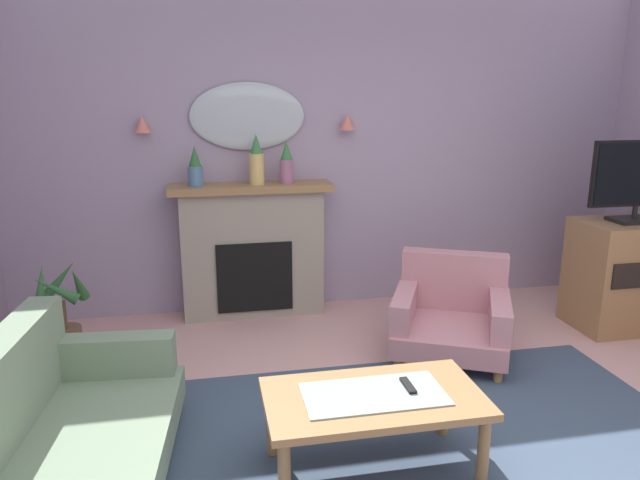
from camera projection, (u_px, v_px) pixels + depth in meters
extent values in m
cube|color=#9E8CA8|center=(331.00, 145.00, 5.19)|extent=(6.58, 0.10, 2.90)
cube|color=#38475B|center=(435.00, 465.00, 3.09)|extent=(3.20, 2.40, 0.01)
cube|color=gray|center=(253.00, 254.00, 5.08)|extent=(1.20, 0.28, 1.10)
cube|color=black|center=(254.00, 276.00, 5.02)|extent=(0.64, 0.12, 0.60)
cube|color=olive|center=(251.00, 188.00, 4.91)|extent=(1.36, 0.36, 0.06)
cylinder|color=#4C7093|center=(196.00, 176.00, 4.78)|extent=(0.12, 0.12, 0.16)
cone|color=#2D6633|center=(195.00, 156.00, 4.74)|extent=(0.10, 0.10, 0.16)
cylinder|color=tan|center=(257.00, 169.00, 4.87)|extent=(0.12, 0.12, 0.26)
cone|color=#38753D|center=(256.00, 144.00, 4.81)|extent=(0.10, 0.10, 0.16)
cylinder|color=#9E6084|center=(287.00, 172.00, 4.92)|extent=(0.11, 0.11, 0.20)
cone|color=#38753D|center=(286.00, 150.00, 4.88)|extent=(0.10, 0.10, 0.16)
ellipsoid|color=#B2BCC6|center=(248.00, 116.00, 4.91)|extent=(0.96, 0.06, 0.56)
cone|color=#D17066|center=(142.00, 124.00, 4.72)|extent=(0.14, 0.14, 0.14)
cone|color=#D17066|center=(347.00, 122.00, 5.04)|extent=(0.14, 0.14, 0.14)
cube|color=olive|center=(374.00, 398.00, 2.94)|extent=(1.10, 0.60, 0.04)
cube|color=#8C9E99|center=(374.00, 394.00, 2.94)|extent=(0.72, 0.36, 0.01)
cylinder|color=olive|center=(284.00, 479.00, 2.68)|extent=(0.06, 0.06, 0.40)
cylinder|color=olive|center=(483.00, 453.00, 2.86)|extent=(0.06, 0.06, 0.40)
cylinder|color=olive|center=(272.00, 422.00, 3.13)|extent=(0.06, 0.06, 0.40)
cylinder|color=olive|center=(444.00, 404.00, 3.32)|extent=(0.06, 0.06, 0.40)
cube|color=black|center=(408.00, 386.00, 3.00)|extent=(0.04, 0.16, 0.02)
cube|color=gray|center=(74.00, 468.00, 2.77)|extent=(0.99, 1.77, 0.18)
cube|color=gray|center=(110.00, 355.00, 3.47)|extent=(0.77, 0.23, 0.24)
cylinder|color=olive|center=(172.00, 406.00, 3.58)|extent=(0.07, 0.07, 0.10)
cylinder|color=olive|center=(56.00, 412.00, 3.51)|extent=(0.07, 0.07, 0.10)
cube|color=#B77A84|center=(450.00, 333.00, 4.33)|extent=(1.07, 1.07, 0.16)
cube|color=#B77A84|center=(454.00, 280.00, 4.57)|extent=(0.79, 0.49, 0.45)
cube|color=#B77A84|center=(405.00, 305.00, 4.36)|extent=(0.44, 0.71, 0.22)
cube|color=#B77A84|center=(500.00, 314.00, 4.20)|extent=(0.44, 0.71, 0.22)
cylinder|color=olive|center=(397.00, 364.00, 4.12)|extent=(0.06, 0.06, 0.10)
cylinder|color=olive|center=(498.00, 376.00, 3.96)|extent=(0.06, 0.06, 0.10)
cylinder|color=olive|center=(408.00, 328.00, 4.76)|extent=(0.06, 0.06, 0.10)
cylinder|color=olive|center=(495.00, 336.00, 4.60)|extent=(0.06, 0.06, 0.10)
cube|color=olive|center=(624.00, 274.00, 4.83)|extent=(0.80, 0.56, 0.90)
cube|color=black|center=(634.00, 220.00, 4.69)|extent=(0.36, 0.24, 0.03)
cylinder|color=black|center=(635.00, 212.00, 4.68)|extent=(0.04, 0.04, 0.10)
cube|color=black|center=(640.00, 173.00, 4.60)|extent=(0.84, 0.04, 0.52)
cylinder|color=brown|center=(67.00, 340.00, 4.40)|extent=(0.23, 0.23, 0.20)
cylinder|color=brown|center=(64.00, 314.00, 4.35)|extent=(0.04, 0.04, 0.22)
cone|color=#2D6633|center=(78.00, 284.00, 4.30)|extent=(0.12, 0.27, 0.31)
cone|color=#2D6633|center=(60.00, 279.00, 4.40)|extent=(0.29, 0.14, 0.30)
cone|color=#2D6633|center=(41.00, 285.00, 4.26)|extent=(0.10, 0.28, 0.30)
cone|color=#2D6633|center=(56.00, 290.00, 4.16)|extent=(0.32, 0.09, 0.25)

